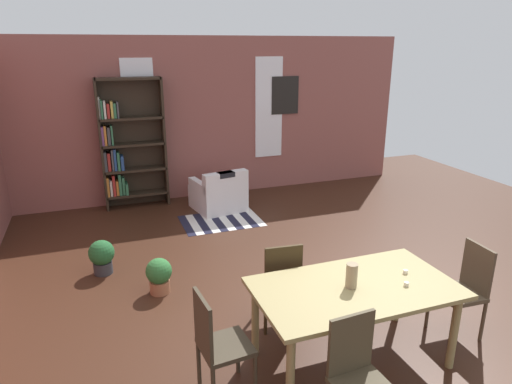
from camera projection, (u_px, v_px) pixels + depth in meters
ground_plane at (320, 323)px, 4.77m from camera, size 11.92×11.92×0.00m
back_wall_brick at (207, 118)px, 8.46m from camera, size 7.96×0.12×2.94m
window_pane_0 at (140, 114)px, 7.95m from camera, size 0.55×0.02×1.91m
window_pane_1 at (269, 108)px, 8.75m from camera, size 0.55×0.02×1.91m
dining_table at (355, 295)px, 4.00m from camera, size 1.79×0.99×0.77m
vase_on_table at (352, 276)px, 3.92m from camera, size 0.10×0.10×0.22m
tealight_candle_0 at (406, 272)px, 4.19m from camera, size 0.04×0.04×0.03m
tealight_candle_1 at (406, 284)px, 3.97m from camera, size 0.04×0.04×0.04m
dining_chair_near_left at (358, 375)px, 3.28m from camera, size 0.43×0.43×0.95m
dining_chair_head_left at (217, 342)px, 3.64m from camera, size 0.43×0.43×0.95m
dining_chair_far_left at (280, 282)px, 4.57m from camera, size 0.44×0.44×0.95m
dining_chair_head_right at (465, 287)px, 4.46m from camera, size 0.42×0.42×0.95m
bookshelf_tall at (127, 146)px, 7.87m from camera, size 1.11×0.29×2.27m
armchair_white at (219, 194)px, 7.96m from camera, size 0.93×0.93×0.75m
potted_plant_by_shelf at (159, 275)px, 5.29m from camera, size 0.31×0.31×0.43m
potted_plant_corner at (102, 256)px, 5.73m from camera, size 0.32×0.32×0.45m
striped_rug at (221, 221)px, 7.51m from camera, size 1.29×0.91×0.01m
framed_picture at (285, 95)px, 8.78m from camera, size 0.56×0.03×0.72m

